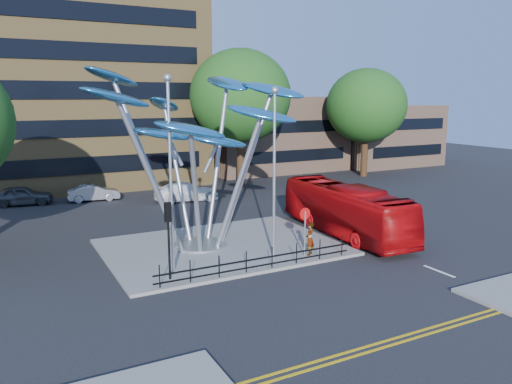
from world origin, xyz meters
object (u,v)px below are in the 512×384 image
tree_far (366,106)px  pedestrian (310,239)px  leaf_sculpture (195,119)px  no_entry_sign_island (305,223)px  parked_car_mid (94,193)px  red_bus (345,210)px  street_lamp_right (274,158)px  parked_car_right (186,192)px  parked_car_left (22,196)px  street_lamp_left (170,157)px  traffic_light_island (168,224)px  tree_right (240,96)px

tree_far → pedestrian: (-19.69, -19.50, -6.12)m
leaf_sculpture → no_entry_sign_island: (4.07, -4.16, -5.06)m
leaf_sculpture → parked_car_mid: (-2.67, 15.37, -6.23)m
leaf_sculpture → red_bus: size_ratio=1.20×
street_lamp_right → leaf_sculpture: bearing=124.9°
no_entry_sign_island → parked_car_right: size_ratio=0.49×
no_entry_sign_island → parked_car_left: no_entry_sign_island is taller
street_lamp_left → parked_car_right: 17.06m
no_entry_sign_island → parked_car_mid: size_ratio=0.63×
parked_car_mid → parked_car_left: bearing=85.4°
leaf_sculpture → red_bus: bearing=-9.5°
leaf_sculpture → parked_car_left: bearing=115.3°
red_bus → parked_car_right: size_ratio=2.13×
traffic_light_island → red_bus: size_ratio=0.32×
red_bus → leaf_sculpture: bearing=174.4°
no_entry_sign_island → parked_car_mid: (-6.73, 19.53, -1.18)m
tree_far → leaf_sculpture: 28.53m
leaf_sculpture → parked_car_right: size_ratio=2.55×
leaf_sculpture → parked_car_left: 18.99m
tree_far → no_entry_sign_island: bearing=-135.7°
pedestrian → parked_car_right: pedestrian is taller
parked_car_left → parked_car_right: (11.43, -4.20, -0.01)m
tree_far → parked_car_left: (-31.76, 0.92, -6.38)m
tree_far → red_bus: bearing=-132.6°
leaf_sculpture → pedestrian: bearing=-43.7°
tree_right → pedestrian: size_ratio=7.24×
tree_far → parked_car_mid: bearing=179.9°
leaf_sculpture → parked_car_mid: bearing=99.8°
traffic_light_island → red_bus: (11.60, 2.73, -1.14)m
tree_right → street_lamp_right: tree_right is taller
tree_far → traffic_light_island: bearing=-144.2°
no_entry_sign_island → parked_car_left: bearing=120.0°
no_entry_sign_island → leaf_sculpture: bearing=134.3°
tree_far → pedestrian: tree_far is taller
parked_car_right → pedestrian: bearing=-171.3°
tree_right → parked_car_mid: size_ratio=3.13×
traffic_light_island → parked_car_mid: (0.27, 19.55, -1.98)m
leaf_sculpture → traffic_light_island: (-2.93, -4.18, -4.26)m
pedestrian → parked_car_left: 23.72m
tree_right → parked_car_right: size_ratio=2.43×
leaf_sculpture → street_lamp_right: bearing=-55.1°
street_lamp_left → red_bus: bearing=8.9°
pedestrian → parked_car_mid: (-7.04, 19.55, -0.35)m
leaf_sculpture → tree_right: bearing=56.7°
tree_right → tree_far: size_ratio=1.12×
street_lamp_left → parked_car_left: bearing=105.2°
no_entry_sign_island → pedestrian: bearing=-3.1°
tree_far → red_bus: tree_far is taller
street_lamp_left → tree_right: bearing=56.0°
tree_far → street_lamp_left: (-26.50, -18.50, -1.75)m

